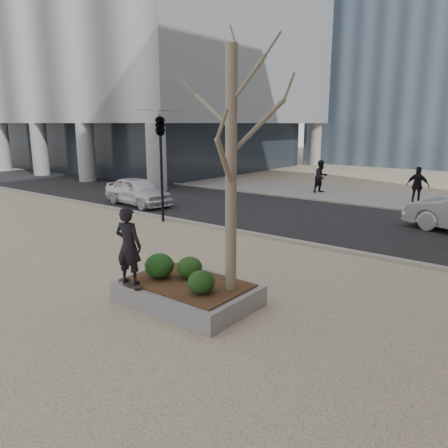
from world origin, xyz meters
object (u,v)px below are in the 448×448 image
Objects in this scene: skateboard at (131,284)px; planter at (187,293)px; police_car at (138,191)px; skateboarder at (129,246)px.

planter is at bearing 58.26° from skateboard.
skateboard is 0.19× the size of police_car.
skateboarder reaches higher than police_car.
skateboarder is 0.43× the size of police_car.
planter is 1.74× the size of skateboarder.
skateboarder is at bearing -135.72° from planter.
skateboard is 12.43m from police_car.
skateboarder is at bearing 103.98° from skateboard.
police_car is at bearing 151.85° from skateboard.
police_car reaches higher than skateboard.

